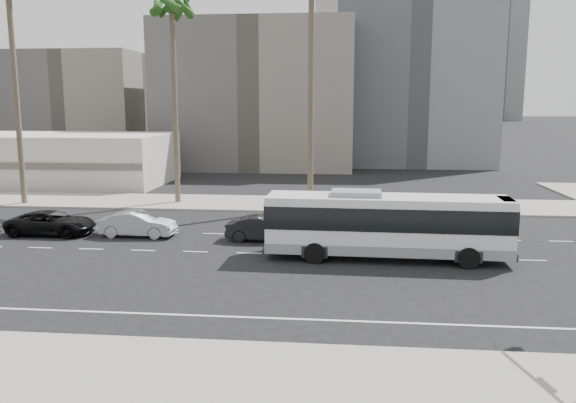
# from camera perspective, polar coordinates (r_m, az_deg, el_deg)

# --- Properties ---
(ground) EXTENTS (700.00, 700.00, 0.00)m
(ground) POSITION_cam_1_polar(r_m,az_deg,el_deg) (31.34, 7.08, -5.38)
(ground) COLOR black
(ground) RESTS_ON ground
(sidewalk_north) EXTENTS (120.00, 7.00, 0.15)m
(sidewalk_north) POSITION_cam_1_polar(r_m,az_deg,el_deg) (46.47, 6.63, -0.33)
(sidewalk_north) COLOR gray
(sidewalk_north) RESTS_ON ground
(sidewalk_south) EXTENTS (120.00, 7.00, 0.15)m
(sidewalk_south) POSITION_cam_1_polar(r_m,az_deg,el_deg) (16.83, 8.41, -18.93)
(sidewalk_south) COLOR gray
(sidewalk_south) RESTS_ON ground
(commercial_low) EXTENTS (22.00, 12.16, 5.00)m
(commercial_low) POSITION_cam_1_polar(r_m,az_deg,el_deg) (63.58, -21.71, 3.95)
(commercial_low) COLOR beige
(commercial_low) RESTS_ON ground
(midrise_beige_west) EXTENTS (24.00, 18.00, 18.00)m
(midrise_beige_west) POSITION_cam_1_polar(r_m,az_deg,el_deg) (76.08, -2.82, 10.36)
(midrise_beige_west) COLOR #5E5B57
(midrise_beige_west) RESTS_ON ground
(midrise_gray_center) EXTENTS (20.00, 20.00, 26.00)m
(midrise_gray_center) POSITION_cam_1_polar(r_m,az_deg,el_deg) (82.88, 12.08, 12.87)
(midrise_gray_center) COLOR #575A60
(midrise_gray_center) RESTS_ON ground
(midrise_beige_far) EXTENTS (18.00, 16.00, 15.00)m
(midrise_beige_far) POSITION_cam_1_polar(r_m,az_deg,el_deg) (88.43, -19.43, 8.76)
(midrise_beige_far) COLOR #5E5B57
(midrise_beige_far) RESTS_ON ground
(civic_tower) EXTENTS (42.00, 42.00, 129.00)m
(civic_tower) POSITION_cam_1_polar(r_m,az_deg,el_deg) (281.94, 5.58, 15.91)
(civic_tower) COLOR #BAB4A3
(civic_tower) RESTS_ON ground
(highrise_right) EXTENTS (26.00, 26.00, 70.00)m
(highrise_right) POSITION_cam_1_polar(r_m,az_deg,el_deg) (265.64, 16.11, 15.14)
(highrise_right) COLOR #57595F
(highrise_right) RESTS_ON ground
(highrise_far) EXTENTS (22.00, 22.00, 60.00)m
(highrise_far) POSITION_cam_1_polar(r_m,az_deg,el_deg) (299.59, 19.85, 13.33)
(highrise_far) COLOR #57595F
(highrise_far) RESTS_ON ground
(city_bus) EXTENTS (12.64, 3.15, 3.61)m
(city_bus) POSITION_cam_1_polar(r_m,az_deg,el_deg) (30.59, 9.73, -2.16)
(city_bus) COLOR silver
(city_bus) RESTS_ON ground
(car_a) EXTENTS (1.83, 4.55, 1.47)m
(car_a) POSITION_cam_1_polar(r_m,az_deg,el_deg) (34.36, -2.39, -2.70)
(car_a) COLOR black
(car_a) RESTS_ON ground
(car_b) EXTENTS (1.76, 4.71, 1.54)m
(car_b) POSITION_cam_1_polar(r_m,az_deg,el_deg) (36.67, -14.64, -2.17)
(car_b) COLOR #989EA8
(car_b) RESTS_ON ground
(car_c) EXTENTS (2.48, 5.37, 1.49)m
(car_c) POSITION_cam_1_polar(r_m,az_deg,el_deg) (38.85, -22.31, -1.97)
(car_c) COLOR black
(car_c) RESTS_ON ground
(palm_mid) EXTENTS (5.45, 5.45, 16.81)m
(palm_mid) POSITION_cam_1_polar(r_m,az_deg,el_deg) (47.89, -11.41, 17.93)
(palm_mid) COLOR brown
(palm_mid) RESTS_ON ground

